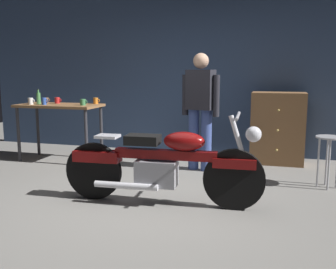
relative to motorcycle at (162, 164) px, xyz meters
name	(u,v)px	position (x,y,z in m)	size (l,w,h in m)	color
ground_plane	(147,203)	(-0.17, -0.03, -0.45)	(12.00, 12.00, 0.00)	gray
back_wall	(198,63)	(-0.17, 2.77, 1.10)	(8.00, 0.12, 3.10)	#384C70
workbench	(59,111)	(-2.16, 1.56, 0.34)	(1.30, 0.64, 0.90)	brown
motorcycle	(162,164)	(0.00, 0.00, 0.00)	(2.19, 0.60, 1.00)	black
person_standing	(200,106)	(0.10, 1.55, 0.48)	(0.56, 0.30, 1.67)	#3B4F90
shop_stool	(329,148)	(1.78, 1.12, 0.05)	(0.32, 0.32, 0.64)	#B2B2B7
wooden_dresser	(278,128)	(1.18, 2.27, 0.10)	(0.80, 0.47, 1.10)	brown
mug_white_ceramic	(31,101)	(-2.58, 1.42, 0.50)	(0.11, 0.08, 0.10)	white
mug_red_diner	(57,100)	(-2.28, 1.70, 0.50)	(0.11, 0.08, 0.10)	red
mug_orange_travel	(96,101)	(-1.64, 1.78, 0.50)	(0.11, 0.07, 0.10)	orange
mug_blue_enamel	(44,101)	(-2.34, 1.42, 0.51)	(0.11, 0.07, 0.11)	#2D51AD
mug_brown_stoneware	(46,100)	(-2.50, 1.73, 0.49)	(0.11, 0.08, 0.09)	brown
mug_green_speckled	(83,102)	(-1.72, 1.50, 0.50)	(0.12, 0.09, 0.09)	#3D7F4C
bottle	(38,98)	(-2.50, 1.51, 0.55)	(0.06, 0.06, 0.24)	#4C8C4C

